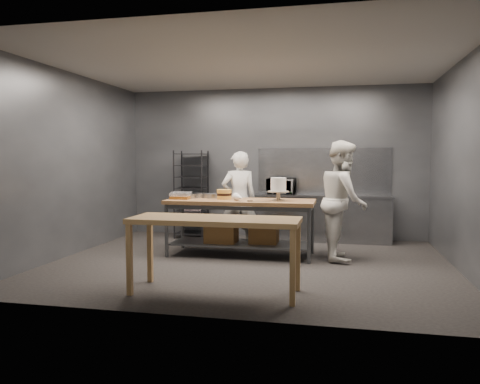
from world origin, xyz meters
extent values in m
plane|color=black|center=(0.00, 0.00, 0.00)|extent=(6.00, 6.00, 0.00)
cube|color=#4C4F54|center=(0.00, 2.50, 1.50)|extent=(6.00, 0.04, 3.00)
cube|color=brown|center=(-0.25, 0.51, 0.89)|extent=(2.40, 0.90, 0.06)
cube|color=#47494C|center=(-0.25, 0.51, 0.20)|extent=(2.25, 0.75, 0.03)
cylinder|color=#47494C|center=(-1.39, 0.12, 0.43)|extent=(0.06, 0.06, 0.86)
cylinder|color=#47494C|center=(-1.39, 0.90, 0.43)|extent=(0.06, 0.06, 0.86)
cylinder|color=#47494C|center=(0.89, 0.12, 0.43)|extent=(0.06, 0.06, 0.86)
cylinder|color=#47494C|center=(0.89, 0.90, 0.43)|extent=(0.06, 0.06, 0.86)
cube|color=brown|center=(-0.57, 0.47, 0.39)|extent=(0.50, 0.40, 0.35)
cube|color=brown|center=(0.13, 0.56, 0.36)|extent=(0.45, 0.38, 0.30)
cube|color=#9F7B42|center=(-0.10, -1.65, 0.87)|extent=(2.00, 0.70, 0.06)
cube|color=#9F7B42|center=(-1.05, -1.95, 0.42)|extent=(0.06, 0.06, 0.84)
cube|color=#9F7B42|center=(-1.05, -1.35, 0.42)|extent=(0.06, 0.06, 0.84)
cube|color=#9F7B42|center=(0.85, -1.95, 0.42)|extent=(0.06, 0.06, 0.84)
cube|color=#9F7B42|center=(0.85, -1.35, 0.42)|extent=(0.06, 0.06, 0.84)
cube|color=slate|center=(1.00, 2.18, 0.88)|extent=(2.60, 0.60, 0.04)
cube|color=slate|center=(1.00, 2.18, 0.43)|extent=(2.56, 0.56, 0.86)
cube|color=slate|center=(1.00, 2.48, 1.35)|extent=(2.60, 0.02, 0.90)
cube|color=black|center=(-1.62, 2.10, 0.88)|extent=(0.65, 0.69, 1.75)
cube|color=white|center=(-1.62, 2.10, 0.54)|extent=(0.40, 0.27, 0.45)
imported|color=silver|center=(-0.44, 1.25, 0.86)|extent=(0.73, 0.61, 1.72)
imported|color=silver|center=(1.38, 0.59, 0.94)|extent=(0.78, 0.96, 1.87)
imported|color=black|center=(0.20, 2.18, 1.05)|extent=(0.54, 0.37, 0.30)
cylinder|color=#ACA08A|center=(0.38, 0.44, 0.93)|extent=(0.20, 0.20, 0.02)
cylinder|color=#ACA08A|center=(0.38, 0.44, 1.00)|extent=(0.06, 0.06, 0.12)
cylinder|color=#ACA08A|center=(0.38, 0.44, 1.07)|extent=(0.34, 0.34, 0.02)
cylinder|color=white|center=(0.38, 0.44, 1.18)|extent=(0.25, 0.25, 0.21)
cylinder|color=gold|center=(-0.54, 0.56, 0.95)|extent=(0.24, 0.24, 0.06)
cylinder|color=black|center=(-0.54, 0.56, 1.00)|extent=(0.24, 0.24, 0.04)
cylinder|color=gold|center=(-0.54, 0.56, 1.05)|extent=(0.24, 0.24, 0.06)
cylinder|color=gray|center=(-1.04, 0.78, 0.96)|extent=(0.26, 0.26, 0.07)
cylinder|color=gray|center=(-0.84, 0.74, 0.96)|extent=(0.25, 0.25, 0.07)
cylinder|color=gray|center=(-1.27, 0.65, 0.96)|extent=(0.27, 0.27, 0.07)
cylinder|color=gray|center=(-1.19, 0.64, 0.96)|extent=(0.30, 0.30, 0.07)
cone|color=white|center=(-0.22, 0.27, 0.98)|extent=(0.29, 0.39, 0.12)
cube|color=slate|center=(0.14, 0.24, 0.92)|extent=(0.28, 0.02, 0.00)
cube|color=black|center=(-0.04, 0.24, 0.93)|extent=(0.09, 0.02, 0.02)
cube|color=#A65E21|center=(-1.25, 0.40, 0.95)|extent=(0.30, 0.20, 0.05)
cube|color=silver|center=(-1.25, 0.40, 1.00)|extent=(0.31, 0.21, 0.06)
cube|color=#A65E21|center=(-1.30, 0.61, 0.95)|extent=(0.30, 0.20, 0.05)
cube|color=silver|center=(-1.30, 0.61, 1.00)|extent=(0.31, 0.21, 0.06)
camera|label=1|loc=(1.35, -6.92, 1.60)|focal=35.00mm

